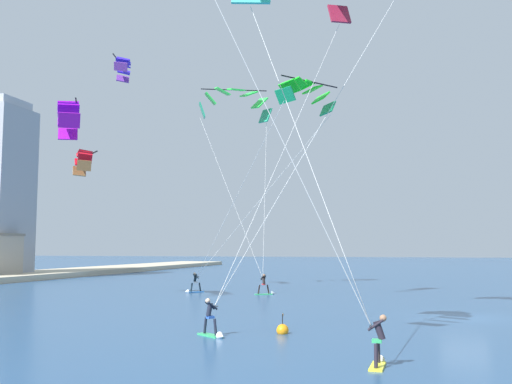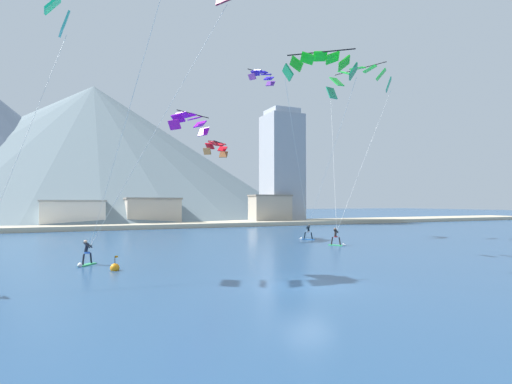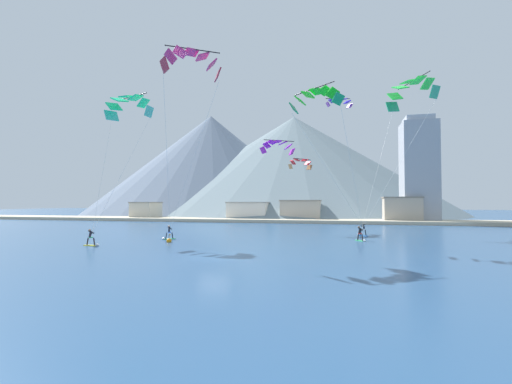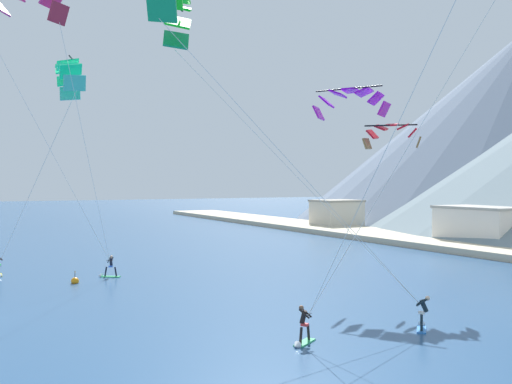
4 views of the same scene
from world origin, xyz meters
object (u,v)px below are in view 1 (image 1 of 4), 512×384
kitesurfer_near_trail (266,288)px  kitesurfer_far_left (193,286)px  parafoil_kite_far_left (305,94)px  parafoil_kite_distant_high_outer (84,160)px  parafoil_kite_near_trail (235,101)px  race_marker_buoy (283,330)px  kitesurfer_mid_center (213,325)px  kitesurfer_near_lead (379,349)px  parafoil_kite_distant_mid_solo (68,116)px  parafoil_kite_distant_low_drift (123,67)px

kitesurfer_near_trail → kitesurfer_far_left: 6.68m
parafoil_kite_far_left → parafoil_kite_distant_high_outer: bearing=101.7°
kitesurfer_far_left → parafoil_kite_near_trail: bearing=-18.8°
parafoil_kite_near_trail → race_marker_buoy: bearing=-158.1°
kitesurfer_mid_center → kitesurfer_near_lead: bearing=-120.8°
parafoil_kite_near_trail → parafoil_kite_distant_mid_solo: bearing=159.2°
parafoil_kite_near_trail → parafoil_kite_distant_low_drift: size_ratio=4.42×
parafoil_kite_near_trail → parafoil_kite_distant_high_outer: 18.03m
kitesurfer_far_left → parafoil_kite_near_trail: 18.73m
parafoil_kite_distant_low_drift → race_marker_buoy: parafoil_kite_distant_low_drift is taller
parafoil_kite_near_trail → parafoil_kite_far_left: parafoil_kite_near_trail is taller
kitesurfer_near_trail → parafoil_kite_distant_low_drift: parafoil_kite_distant_low_drift is taller
kitesurfer_mid_center → race_marker_buoy: (1.64, -2.76, -0.34)m
kitesurfer_near_lead → kitesurfer_mid_center: kitesurfer_near_lead is taller
kitesurfer_near_trail → race_marker_buoy: 21.51m
race_marker_buoy → kitesurfer_near_trail: bearing=16.5°
kitesurfer_mid_center → parafoil_kite_near_trail: parafoil_kite_near_trail is taller
parafoil_kite_distant_high_outer → race_marker_buoy: 24.57m
parafoil_kite_distant_low_drift → parafoil_kite_distant_high_outer: bearing=-179.0°
parafoil_kite_far_left → parafoil_kite_distant_mid_solo: bearing=113.5°
kitesurfer_mid_center → race_marker_buoy: size_ratio=1.70×
parafoil_kite_distant_low_drift → parafoil_kite_far_left: bearing=-98.4°
kitesurfer_far_left → race_marker_buoy: bearing=-148.9°
parafoil_kite_far_left → kitesurfer_near_lead: bearing=-163.6°
parafoil_kite_distant_low_drift → kitesurfer_far_left: bearing=-64.1°
kitesurfer_far_left → race_marker_buoy: size_ratio=1.75×
race_marker_buoy → parafoil_kite_near_trail: bearing=21.9°
kitesurfer_near_trail → parafoil_kite_distant_low_drift: 22.99m
kitesurfer_mid_center → kitesurfer_far_left: size_ratio=0.97×
parafoil_kite_distant_low_drift → kitesurfer_near_trail: bearing=-79.8°
parafoil_kite_distant_mid_solo → kitesurfer_mid_center: bearing=-125.9°
kitesurfer_far_left → parafoil_kite_far_left: bearing=-115.7°
kitesurfer_far_left → parafoil_kite_distant_high_outer: parafoil_kite_distant_high_outer is taller
parafoil_kite_distant_high_outer → race_marker_buoy: size_ratio=3.52×
kitesurfer_near_lead → kitesurfer_near_trail: 28.75m
kitesurfer_far_left → parafoil_kite_distant_low_drift: size_ratio=0.43×
kitesurfer_mid_center → parafoil_kite_distant_high_outer: (14.14, 15.66, 10.07)m
parafoil_kite_far_left → parafoil_kite_distant_high_outer: size_ratio=4.18×
parafoil_kite_near_trail → kitesurfer_near_lead: bearing=-154.9°
kitesurfer_near_trail → parafoil_kite_near_trail: 19.40m
parafoil_kite_distant_mid_solo → parafoil_kite_far_left: bearing=-66.5°
kitesurfer_far_left → kitesurfer_mid_center: bearing=-156.3°
parafoil_kite_far_left → race_marker_buoy: (-15.93, -1.84, -15.26)m
kitesurfer_near_lead → kitesurfer_far_left: kitesurfer_far_left is taller
kitesurfer_far_left → kitesurfer_near_trail: bearing=-94.7°
parafoil_kite_far_left → parafoil_kite_distant_low_drift: 17.41m
kitesurfer_mid_center → kitesurfer_near_trail: bearing=8.5°
kitesurfer_near_trail → kitesurfer_mid_center: 22.52m
parafoil_kite_distant_low_drift → race_marker_buoy: (-18.38, -18.52, -19.59)m
parafoil_kite_distant_mid_solo → race_marker_buoy: 23.68m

